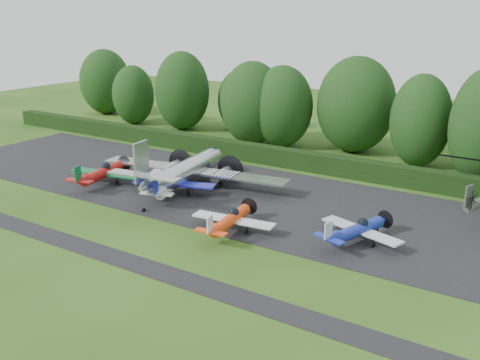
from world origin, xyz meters
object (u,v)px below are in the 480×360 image
Objects in this scene: light_plane_blue at (358,230)px; light_plane_orange at (231,220)px; light_plane_white at (172,183)px; light_plane_red at (103,173)px; transport_plane at (186,170)px.

light_plane_orange is at bearing -177.20° from light_plane_blue.
light_plane_blue is at bearing 16.24° from light_plane_white.
light_plane_red is at bearing 175.79° from light_plane_orange.
light_plane_white reaches higher than light_plane_blue.
transport_plane is 2.50× the size of light_plane_red.
light_plane_orange is 1.01× the size of light_plane_blue.
light_plane_white reaches higher than light_plane_orange.
light_plane_white is 1.16× the size of light_plane_orange.
light_plane_blue is (18.86, -3.64, -0.71)m from transport_plane.
light_plane_orange is at bearing -5.61° from light_plane_white.
light_plane_blue is (26.44, 0.04, -0.14)m from light_plane_red.
light_plane_red is at bearing -154.19° from light_plane_white.
transport_plane reaches higher than light_plane_white.
light_plane_white reaches higher than light_plane_red.
transport_plane is 12.12m from light_plane_orange.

